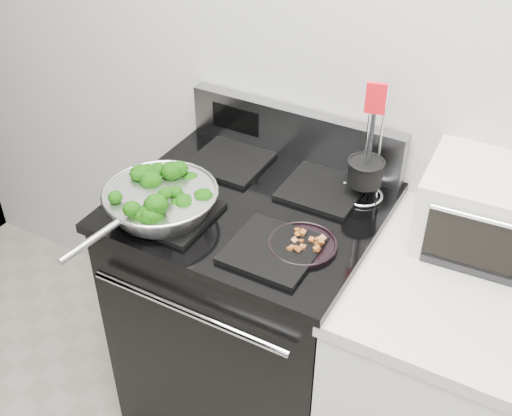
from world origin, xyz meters
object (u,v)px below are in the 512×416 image
Objects in this scene: skillet at (160,200)px; bacon_plate at (303,241)px; gas_range at (251,308)px; utensil_holder at (365,178)px; toaster_oven at (498,212)px.

bacon_plate is (0.43, 0.07, -0.04)m from skillet.
utensil_holder reaches higher than gas_range.
gas_range reaches higher than skillet.
utensil_holder is (0.49, 0.38, 0.02)m from skillet.
skillet is at bearing -156.40° from utensil_holder.
toaster_oven reaches higher than gas_range.
toaster_oven reaches higher than bacon_plate.
toaster_oven is (0.89, 0.37, 0.03)m from skillet.
utensil_holder reaches higher than skillet.
toaster_oven is at bearing -14.84° from utensil_holder.
bacon_plate is 0.55m from toaster_oven.
utensil_holder is at bearing 33.60° from gas_range.
bacon_plate is 0.50× the size of utensil_holder.
skillet is 1.28× the size of toaster_oven.
bacon_plate is (0.23, -0.11, 0.48)m from gas_range.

